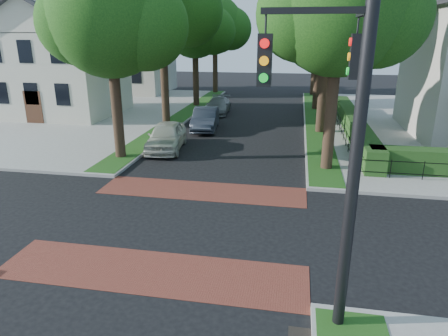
{
  "coord_description": "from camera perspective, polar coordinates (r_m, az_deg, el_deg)",
  "views": [
    {
      "loc": [
        3.87,
        -12.64,
        6.54
      ],
      "look_at": [
        1.22,
        1.79,
        1.6
      ],
      "focal_mm": 32.0,
      "sensor_mm": 36.0,
      "label": 1
    }
  ],
  "objects": [
    {
      "name": "tree_left_far",
      "position": [
        38.01,
        -3.98,
        19.43
      ],
      "size": [
        7.0,
        6.02,
        9.86
      ],
      "color": "black",
      "rests_on": "sidewalk_nw"
    },
    {
      "name": "crosswalk_near",
      "position": [
        12.12,
        -10.32,
        -14.38
      ],
      "size": [
        9.0,
        2.2,
        0.01
      ],
      "primitive_type": "cube",
      "color": "brown",
      "rests_on": "ground"
    },
    {
      "name": "fence_main_road",
      "position": [
        28.44,
        16.34,
        5.79
      ],
      "size": [
        0.06,
        18.0,
        0.9
      ],
      "primitive_type": null,
      "color": "black",
      "rests_on": "sidewalk_ne"
    },
    {
      "name": "grass_strip_ne",
      "position": [
        32.41,
        12.96,
        6.78
      ],
      "size": [
        1.6,
        29.8,
        0.02
      ],
      "primitive_type": "cube",
      "color": "#1D4714",
      "rests_on": "sidewalk_ne"
    },
    {
      "name": "storm_drain",
      "position": [
        10.06,
        11.16,
        -22.3
      ],
      "size": [
        0.65,
        0.45,
        0.01
      ],
      "primitive_type": "cube",
      "color": "black",
      "rests_on": "ground"
    },
    {
      "name": "parked_car_middle",
      "position": [
        28.78,
        -2.68,
        7.03
      ],
      "size": [
        2.19,
        4.87,
        1.55
      ],
      "primitive_type": "imported",
      "rotation": [
        0.0,
        0.0,
        0.12
      ],
      "color": "#212832",
      "rests_on": "ground"
    },
    {
      "name": "sidewalk_nw",
      "position": [
        39.86,
        -25.94,
        7.41
      ],
      "size": [
        30.0,
        30.0,
        0.15
      ],
      "primitive_type": "cube",
      "color": "gray",
      "rests_on": "ground"
    },
    {
      "name": "tree_left_mid",
      "position": [
        29.44,
        -8.61,
        21.92
      ],
      "size": [
        8.0,
        6.88,
        11.48
      ],
      "color": "black",
      "rests_on": "sidewalk_nw"
    },
    {
      "name": "tree_right_far",
      "position": [
        36.91,
        13.8,
        18.67
      ],
      "size": [
        7.25,
        6.23,
        9.74
      ],
      "color": "black",
      "rests_on": "sidewalk_ne"
    },
    {
      "name": "hedge_main_road",
      "position": [
        28.5,
        17.97,
        5.97
      ],
      "size": [
        1.0,
        18.0,
        1.2
      ],
      "primitive_type": "cube",
      "color": "#1D4518",
      "rests_on": "sidewalk_ne"
    },
    {
      "name": "ground",
      "position": [
        14.75,
        -6.0,
        -7.83
      ],
      "size": [
        120.0,
        120.0,
        0.0
      ],
      "primitive_type": "plane",
      "color": "black",
      "rests_on": "ground"
    },
    {
      "name": "grass_strip_nw",
      "position": [
        33.68,
        -5.85,
        7.58
      ],
      "size": [
        1.6,
        29.8,
        0.02
      ],
      "primitive_type": "cube",
      "color": "#1D4714",
      "rests_on": "sidewalk_nw"
    },
    {
      "name": "house_left_near",
      "position": [
        36.27,
        -22.7,
        14.86
      ],
      "size": [
        10.0,
        9.0,
        10.14
      ],
      "color": "beige",
      "rests_on": "sidewalk_nw"
    },
    {
      "name": "tree_left_near",
      "position": [
        21.94,
        -15.57,
        19.87
      ],
      "size": [
        7.5,
        6.45,
        10.2
      ],
      "color": "black",
      "rests_on": "sidewalk_nw"
    },
    {
      "name": "tree_right_mid",
      "position": [
        27.98,
        14.94,
        20.99
      ],
      "size": [
        8.25,
        7.09,
        11.22
      ],
      "color": "black",
      "rests_on": "sidewalk_ne"
    },
    {
      "name": "tree_left_back",
      "position": [
        46.81,
        -1.11,
        19.66
      ],
      "size": [
        7.75,
        6.66,
        10.44
      ],
      "color": "black",
      "rests_on": "sidewalk_nw"
    },
    {
      "name": "tree_right_near",
      "position": [
        19.98,
        16.47,
        21.02
      ],
      "size": [
        7.75,
        6.67,
        10.66
      ],
      "color": "black",
      "rests_on": "sidewalk_ne"
    },
    {
      "name": "crosswalk_far",
      "position": [
        17.57,
        -3.11,
        -3.27
      ],
      "size": [
        9.0,
        2.2,
        0.01
      ],
      "primitive_type": "cube",
      "color": "brown",
      "rests_on": "ground"
    },
    {
      "name": "traffic_signal",
      "position": [
        8.49,
        17.09,
        5.32
      ],
      "size": [
        2.17,
        2.0,
        8.0
      ],
      "color": "black",
      "rests_on": "sidewalk_se"
    },
    {
      "name": "parked_car_front",
      "position": [
        23.84,
        -8.23,
        4.51
      ],
      "size": [
        2.49,
        4.98,
        1.63
      ],
      "primitive_type": "imported",
      "rotation": [
        0.0,
        0.0,
        0.12
      ],
      "color": "beige",
      "rests_on": "ground"
    },
    {
      "name": "house_left_far",
      "position": [
        48.68,
        -13.63,
        16.34
      ],
      "size": [
        10.0,
        9.0,
        10.14
      ],
      "color": "beige",
      "rests_on": "sidewalk_nw"
    },
    {
      "name": "parked_car_rear",
      "position": [
        34.83,
        -0.87,
        8.9
      ],
      "size": [
        2.11,
        4.72,
        1.35
      ],
      "primitive_type": "imported",
      "rotation": [
        0.0,
        0.0,
        0.05
      ],
      "color": "gray",
      "rests_on": "ground"
    },
    {
      "name": "tree_right_back",
      "position": [
        45.91,
        13.27,
        19.04
      ],
      "size": [
        7.5,
        6.45,
        10.2
      ],
      "color": "black",
      "rests_on": "sidewalk_ne"
    }
  ]
}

